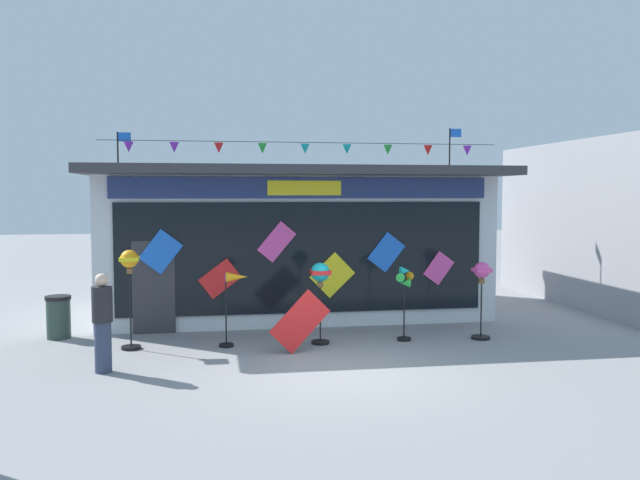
{
  "coord_description": "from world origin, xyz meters",
  "views": [
    {
      "loc": [
        -2.15,
        -10.83,
        3.02
      ],
      "look_at": [
        0.22,
        3.51,
        1.98
      ],
      "focal_mm": 36.97,
      "sensor_mm": 36.0,
      "label": 1
    }
  ],
  "objects_px": {
    "kite_shop_building": "(291,239)",
    "person_near_camera": "(103,322)",
    "display_kite_on_ground": "(300,321)",
    "wind_spinner_far_left": "(130,272)",
    "wind_spinner_center_right": "(405,288)",
    "wind_spinner_right": "(482,282)",
    "wind_spinner_center_left": "(320,280)",
    "trash_bin": "(58,317)",
    "wind_spinner_left": "(234,292)"
  },
  "relations": [
    {
      "from": "kite_shop_building",
      "to": "wind_spinner_far_left",
      "type": "bearing_deg",
      "value": -132.8
    },
    {
      "from": "wind_spinner_center_left",
      "to": "wind_spinner_center_right",
      "type": "relative_size",
      "value": 1.07
    },
    {
      "from": "wind_spinner_center_left",
      "to": "trash_bin",
      "type": "relative_size",
      "value": 1.84
    },
    {
      "from": "trash_bin",
      "to": "wind_spinner_center_left",
      "type": "bearing_deg",
      "value": -14.66
    },
    {
      "from": "wind_spinner_right",
      "to": "display_kite_on_ground",
      "type": "bearing_deg",
      "value": -171.77
    },
    {
      "from": "wind_spinner_center_right",
      "to": "display_kite_on_ground",
      "type": "height_order",
      "value": "wind_spinner_center_right"
    },
    {
      "from": "kite_shop_building",
      "to": "wind_spinner_center_left",
      "type": "xyz_separation_m",
      "value": [
        0.1,
        -4.03,
        -0.55
      ]
    },
    {
      "from": "kite_shop_building",
      "to": "trash_bin",
      "type": "distance_m",
      "value": 5.99
    },
    {
      "from": "kite_shop_building",
      "to": "wind_spinner_center_left",
      "type": "distance_m",
      "value": 4.07
    },
    {
      "from": "wind_spinner_center_left",
      "to": "wind_spinner_center_right",
      "type": "height_order",
      "value": "wind_spinner_center_left"
    },
    {
      "from": "kite_shop_building",
      "to": "wind_spinner_left",
      "type": "relative_size",
      "value": 6.4
    },
    {
      "from": "wind_spinner_far_left",
      "to": "person_near_camera",
      "type": "height_order",
      "value": "wind_spinner_far_left"
    },
    {
      "from": "wind_spinner_center_right",
      "to": "wind_spinner_center_left",
      "type": "bearing_deg",
      "value": 179.42
    },
    {
      "from": "kite_shop_building",
      "to": "person_near_camera",
      "type": "bearing_deg",
      "value": -124.89
    },
    {
      "from": "kite_shop_building",
      "to": "wind_spinner_left",
      "type": "bearing_deg",
      "value": -111.98
    },
    {
      "from": "wind_spinner_center_left",
      "to": "person_near_camera",
      "type": "height_order",
      "value": "person_near_camera"
    },
    {
      "from": "wind_spinner_right",
      "to": "trash_bin",
      "type": "relative_size",
      "value": 1.8
    },
    {
      "from": "wind_spinner_right",
      "to": "display_kite_on_ground",
      "type": "distance_m",
      "value": 3.94
    },
    {
      "from": "kite_shop_building",
      "to": "wind_spinner_center_left",
      "type": "relative_size",
      "value": 5.8
    },
    {
      "from": "wind_spinner_far_left",
      "to": "display_kite_on_ground",
      "type": "distance_m",
      "value": 3.42
    },
    {
      "from": "wind_spinner_center_right",
      "to": "trash_bin",
      "type": "xyz_separation_m",
      "value": [
        -7.04,
        1.4,
        -0.65
      ]
    },
    {
      "from": "person_near_camera",
      "to": "display_kite_on_ground",
      "type": "relative_size",
      "value": 1.53
    },
    {
      "from": "kite_shop_building",
      "to": "wind_spinner_right",
      "type": "bearing_deg",
      "value": -50.2
    },
    {
      "from": "wind_spinner_center_right",
      "to": "trash_bin",
      "type": "relative_size",
      "value": 1.72
    },
    {
      "from": "wind_spinner_center_left",
      "to": "trash_bin",
      "type": "xyz_separation_m",
      "value": [
        -5.29,
        1.38,
        -0.83
      ]
    },
    {
      "from": "display_kite_on_ground",
      "to": "wind_spinner_center_left",
      "type": "bearing_deg",
      "value": 53.32
    },
    {
      "from": "kite_shop_building",
      "to": "wind_spinner_center_right",
      "type": "bearing_deg",
      "value": -65.51
    },
    {
      "from": "wind_spinner_right",
      "to": "wind_spinner_left",
      "type": "bearing_deg",
      "value": 178.19
    },
    {
      "from": "kite_shop_building",
      "to": "person_near_camera",
      "type": "distance_m",
      "value": 6.8
    },
    {
      "from": "wind_spinner_far_left",
      "to": "wind_spinner_left",
      "type": "bearing_deg",
      "value": -3.18
    },
    {
      "from": "wind_spinner_right",
      "to": "person_near_camera",
      "type": "height_order",
      "value": "person_near_camera"
    },
    {
      "from": "wind_spinner_left",
      "to": "wind_spinner_right",
      "type": "bearing_deg",
      "value": -1.81
    },
    {
      "from": "wind_spinner_left",
      "to": "wind_spinner_far_left",
      "type": "bearing_deg",
      "value": 176.82
    },
    {
      "from": "wind_spinner_left",
      "to": "wind_spinner_center_left",
      "type": "bearing_deg",
      "value": -1.5
    },
    {
      "from": "wind_spinner_center_left",
      "to": "trash_bin",
      "type": "bearing_deg",
      "value": 165.34
    },
    {
      "from": "kite_shop_building",
      "to": "wind_spinner_far_left",
      "type": "height_order",
      "value": "kite_shop_building"
    },
    {
      "from": "kite_shop_building",
      "to": "person_near_camera",
      "type": "relative_size",
      "value": 5.65
    },
    {
      "from": "wind_spinner_center_right",
      "to": "kite_shop_building",
      "type": "bearing_deg",
      "value": 114.49
    },
    {
      "from": "kite_shop_building",
      "to": "display_kite_on_ground",
      "type": "distance_m",
      "value": 4.88
    },
    {
      "from": "wind_spinner_far_left",
      "to": "wind_spinner_center_left",
      "type": "relative_size",
      "value": 1.18
    },
    {
      "from": "wind_spinner_left",
      "to": "display_kite_on_ground",
      "type": "bearing_deg",
      "value": -30.61
    },
    {
      "from": "kite_shop_building",
      "to": "wind_spinner_left",
      "type": "xyz_separation_m",
      "value": [
        -1.61,
        -3.99,
        -0.75
      ]
    },
    {
      "from": "wind_spinner_far_left",
      "to": "wind_spinner_left",
      "type": "xyz_separation_m",
      "value": [
        1.98,
        -0.11,
        -0.41
      ]
    },
    {
      "from": "wind_spinner_left",
      "to": "wind_spinner_center_right",
      "type": "height_order",
      "value": "wind_spinner_center_right"
    },
    {
      "from": "wind_spinner_far_left",
      "to": "wind_spinner_center_right",
      "type": "height_order",
      "value": "wind_spinner_far_left"
    },
    {
      "from": "kite_shop_building",
      "to": "wind_spinner_far_left",
      "type": "distance_m",
      "value": 5.3
    },
    {
      "from": "wind_spinner_left",
      "to": "trash_bin",
      "type": "distance_m",
      "value": 3.87
    },
    {
      "from": "person_near_camera",
      "to": "wind_spinner_left",
      "type": "bearing_deg",
      "value": 150.94
    },
    {
      "from": "wind_spinner_far_left",
      "to": "wind_spinner_center_left",
      "type": "height_order",
      "value": "wind_spinner_far_left"
    },
    {
      "from": "wind_spinner_center_right",
      "to": "person_near_camera",
      "type": "height_order",
      "value": "person_near_camera"
    }
  ]
}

